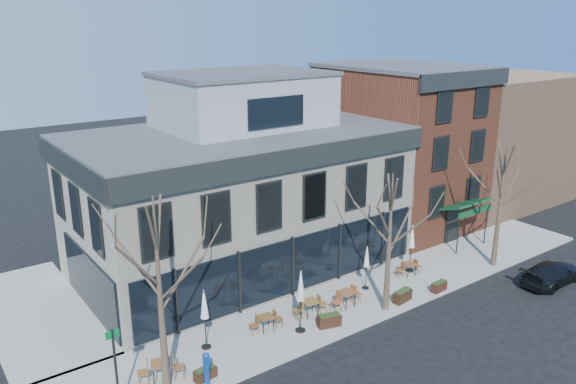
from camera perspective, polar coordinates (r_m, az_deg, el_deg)
ground at (r=30.03m, az=0.33°, el=-10.76°), size 120.00×120.00×0.00m
sidewalk_front at (r=30.43m, az=7.80°, el=-10.38°), size 33.50×4.70×0.15m
sidewalk_side at (r=31.03m, az=-24.15°, el=-11.27°), size 4.50×12.00×0.15m
corner_building at (r=32.18m, az=-4.92°, el=0.22°), size 18.39×10.39×11.10m
red_brick_building at (r=39.91m, az=11.20°, el=4.63°), size 8.20×11.78×11.18m
bg_building at (r=48.31m, az=18.42°, el=5.46°), size 12.00×12.00×10.00m
tree_corner at (r=21.86m, az=-12.85°, el=-9.96°), size 3.93×3.98×7.92m
tree_mid at (r=27.62m, az=10.27°, el=-4.96°), size 3.50×3.55×7.04m
tree_right at (r=34.32m, az=20.78°, el=-1.01°), size 3.72×3.77×7.48m
sign_pole at (r=22.12m, az=-17.11°, el=-16.49°), size 0.50×0.10×3.40m
parked_sedan at (r=34.60m, az=25.26°, el=-7.44°), size 4.32×1.77×1.25m
call_box at (r=23.34m, az=-8.27°, el=-17.23°), size 0.30×0.30×1.50m
cafe_set_0 at (r=24.07m, az=-12.80°, el=-17.14°), size 1.92×1.12×0.99m
cafe_set_1 at (r=26.77m, az=-2.24°, el=-13.01°), size 1.73×0.76×0.89m
cafe_set_2 at (r=27.96m, az=2.25°, el=-11.52°), size 1.88×0.84×0.97m
cafe_set_3 at (r=28.87m, az=5.94°, el=-10.59°), size 1.93×0.82×1.00m
cafe_set_5 at (r=32.76m, az=12.19°, el=-7.54°), size 1.68×0.77×0.86m
umbrella_0 at (r=25.01m, az=-8.49°, el=-11.49°), size 0.45×0.45×2.83m
umbrella_1 at (r=25.90m, az=1.30°, el=-9.82°), size 0.49×0.49×3.06m
umbrella_3 at (r=30.28m, az=8.00°, el=-6.74°), size 0.39×0.39×2.45m
umbrella_4 at (r=32.64m, az=12.47°, el=-4.67°), size 0.45×0.45×2.84m
planter_0 at (r=23.96m, az=-8.41°, el=-17.77°), size 0.97×0.47×0.52m
planter_1 at (r=27.22m, az=4.21°, el=-12.86°), size 1.21×0.75×0.63m
planter_2 at (r=29.89m, az=11.55°, el=-10.28°), size 1.18×0.60×0.63m
planter_3 at (r=31.40m, az=15.09°, el=-9.23°), size 1.01×0.47×0.55m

